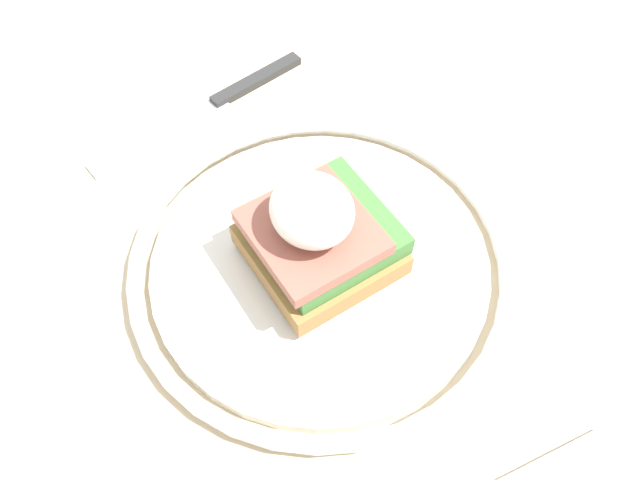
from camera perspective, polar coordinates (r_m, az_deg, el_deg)
dining_table at (r=0.55m, az=-1.80°, el=-7.93°), size 0.95×0.76×0.72m
plate at (r=0.44m, az=-0.00°, el=-2.01°), size 0.27×0.27×0.02m
sandwich at (r=0.40m, az=-0.05°, el=0.75°), size 0.09×0.09×0.08m
knife at (r=0.55m, az=-9.32°, el=12.34°), size 0.04×0.21×0.01m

